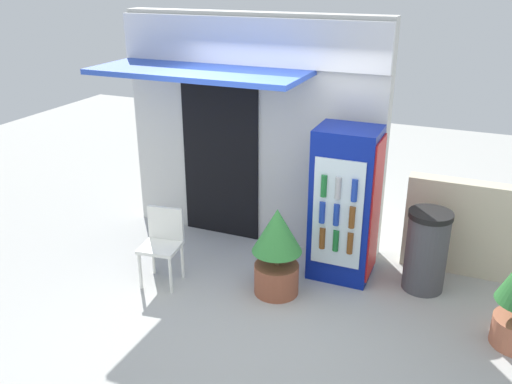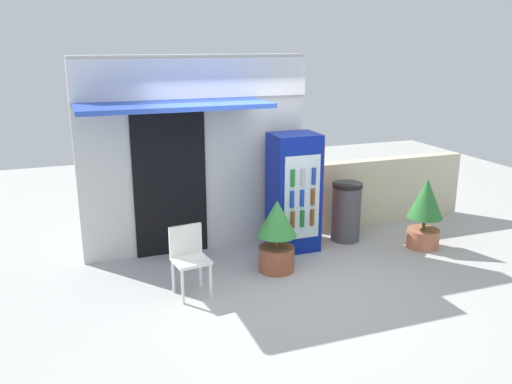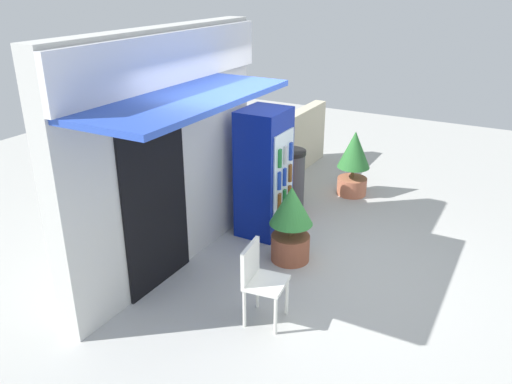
{
  "view_description": "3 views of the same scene",
  "coord_description": "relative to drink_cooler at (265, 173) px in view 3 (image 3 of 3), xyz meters",
  "views": [
    {
      "loc": [
        2.05,
        -4.5,
        3.26
      ],
      "look_at": [
        -0.07,
        0.53,
        1.05
      ],
      "focal_mm": 38.59,
      "sensor_mm": 36.0,
      "label": 1
    },
    {
      "loc": [
        -2.31,
        -5.83,
        2.99
      ],
      "look_at": [
        0.0,
        0.46,
        1.1
      ],
      "focal_mm": 37.41,
      "sensor_mm": 36.0,
      "label": 2
    },
    {
      "loc": [
        -4.94,
        -2.05,
        3.32
      ],
      "look_at": [
        -0.15,
        0.6,
        1.01
      ],
      "focal_mm": 36.35,
      "sensor_mm": 36.0,
      "label": 3
    }
  ],
  "objects": [
    {
      "name": "ground",
      "position": [
        -0.8,
        -0.99,
        -0.87
      ],
      "size": [
        16.0,
        16.0,
        0.0
      ],
      "primitive_type": "plane",
      "color": "#B2B2AD"
    },
    {
      "name": "storefront_building",
      "position": [
        -1.37,
        0.52,
        0.63
      ],
      "size": [
        3.29,
        1.26,
        2.82
      ],
      "color": "silver",
      "rests_on": "ground"
    },
    {
      "name": "drink_cooler",
      "position": [
        0.0,
        0.0,
        0.0
      ],
      "size": [
        0.69,
        0.62,
        1.73
      ],
      "color": "navy",
      "rests_on": "ground"
    },
    {
      "name": "plastic_chair",
      "position": [
        -1.8,
        -0.9,
        -0.37
      ],
      "size": [
        0.46,
        0.44,
        0.85
      ],
      "color": "white",
      "rests_on": "ground"
    },
    {
      "name": "potted_plant_near_shop",
      "position": [
        -0.54,
        -0.66,
        -0.33
      ],
      "size": [
        0.53,
        0.53,
        0.99
      ],
      "color": "#995138",
      "rests_on": "ground"
    },
    {
      "name": "potted_plant_curbside",
      "position": [
        1.85,
        -0.63,
        -0.28
      ],
      "size": [
        0.52,
        0.52,
        1.06
      ],
      "color": "#BC6B4C",
      "rests_on": "ground"
    },
    {
      "name": "trash_bin",
      "position": [
        0.91,
        0.05,
        -0.41
      ],
      "size": [
        0.47,
        0.47,
        0.91
      ],
      "color": "#47474C",
      "rests_on": "ground"
    },
    {
      "name": "stone_boundary_wall",
      "position": [
        1.99,
        0.6,
        -0.31
      ],
      "size": [
        2.8,
        0.21,
        1.1
      ],
      "primitive_type": "cube",
      "color": "beige",
      "rests_on": "ground"
    }
  ]
}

